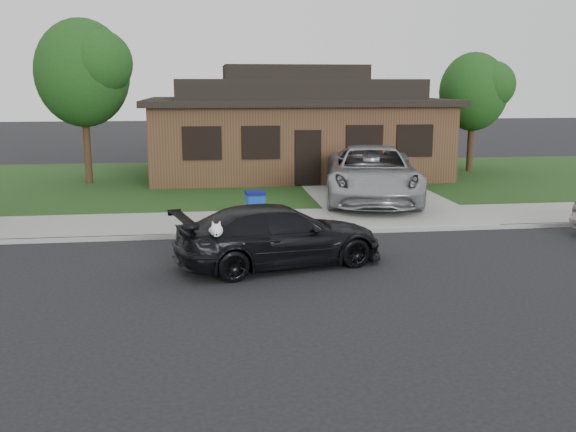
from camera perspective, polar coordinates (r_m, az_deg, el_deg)
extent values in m
plane|color=black|center=(13.73, -7.43, -5.34)|extent=(120.00, 120.00, 0.00)
cube|color=gray|center=(18.56, -7.50, -0.67)|extent=(60.00, 3.00, 0.12)
cube|color=gray|center=(17.09, -7.49, -1.74)|extent=(60.00, 0.12, 0.12)
cube|color=#193814|center=(26.43, -7.55, 3.01)|extent=(60.00, 13.00, 0.13)
cube|color=gray|center=(24.21, 6.82, 2.25)|extent=(4.50, 13.00, 0.14)
imported|color=black|center=(14.27, -0.74, -1.75)|extent=(5.01, 3.02, 1.36)
ellipsoid|color=white|center=(13.30, -6.40, -1.48)|extent=(0.34, 0.40, 0.30)
sphere|color=white|center=(13.05, -6.38, -1.28)|extent=(0.26, 0.26, 0.26)
cube|color=white|center=(12.94, -6.37, -1.60)|extent=(0.09, 0.12, 0.08)
sphere|color=black|center=(12.88, -6.36, -1.66)|extent=(0.04, 0.04, 0.04)
cone|color=white|center=(13.07, -6.69, -0.66)|extent=(0.11, 0.11, 0.14)
cone|color=white|center=(13.07, -6.11, -0.65)|extent=(0.11, 0.11, 0.14)
imported|color=#9FA1A6|center=(21.74, 7.47, 3.77)|extent=(4.21, 6.96, 1.81)
cube|color=#0E3A9C|center=(18.30, -2.93, 0.70)|extent=(0.54, 0.54, 0.79)
cube|color=#070D54|center=(18.23, -2.95, 2.06)|extent=(0.59, 0.59, 0.09)
cylinder|color=black|center=(18.12, -3.41, -0.50)|extent=(0.06, 0.13, 0.12)
cylinder|color=black|center=(18.15, -2.30, -0.47)|extent=(0.06, 0.13, 0.12)
cube|color=#422B1C|center=(28.51, 0.48, 6.90)|extent=(12.00, 8.00, 3.00)
cube|color=black|center=(28.42, 0.49, 10.17)|extent=(12.60, 8.60, 0.25)
cube|color=black|center=(28.41, 0.49, 11.23)|extent=(10.00, 6.50, 0.80)
cube|color=black|center=(28.41, 0.49, 12.64)|extent=(6.00, 3.50, 0.60)
cube|color=black|center=(24.58, 1.79, 5.20)|extent=(1.00, 0.06, 2.10)
cube|color=black|center=(24.21, -7.65, 6.43)|extent=(1.30, 0.05, 1.10)
cube|color=black|center=(24.30, -2.43, 6.54)|extent=(1.30, 0.05, 1.10)
cube|color=black|center=(24.97, 6.82, 6.61)|extent=(1.30, 0.05, 1.10)
cube|color=black|center=(25.54, 11.20, 6.58)|extent=(1.30, 0.05, 1.10)
cylinder|color=#332114|center=(26.66, -17.39, 5.48)|extent=(0.28, 0.28, 2.48)
ellipsoid|color=#143811|center=(26.53, -17.79, 12.01)|extent=(3.60, 3.60, 4.14)
sphere|color=#26591E|center=(25.89, -16.44, 12.91)|extent=(2.52, 2.52, 2.52)
cylinder|color=#332114|center=(30.24, 15.88, 5.81)|extent=(0.28, 0.28, 2.03)
ellipsoid|color=#143811|center=(30.11, 16.15, 10.57)|extent=(3.00, 3.00, 3.45)
sphere|color=#26591E|center=(29.94, 17.60, 11.05)|extent=(2.10, 2.10, 2.10)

